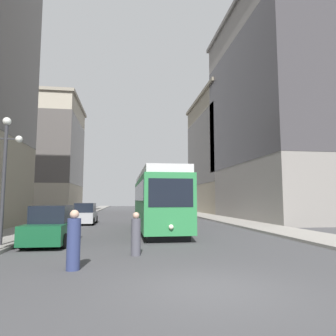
{
  "coord_description": "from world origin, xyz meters",
  "views": [
    {
      "loc": [
        -2.0,
        -7.23,
        2.08
      ],
      "look_at": [
        0.07,
        7.28,
        3.63
      ],
      "focal_mm": 32.65,
      "sensor_mm": 36.0,
      "label": 1
    }
  ],
  "objects_px": {
    "streetcar": "(157,200)",
    "pedestrian_crossing_far": "(74,242)",
    "pedestrian_crossing_near": "(136,235)",
    "lamp_post_left_near": "(5,160)",
    "transit_bus": "(170,201)",
    "parked_car_left_near": "(85,214)",
    "parked_car_left_mid": "(52,226)"
  },
  "relations": [
    {
      "from": "transit_bus",
      "to": "pedestrian_crossing_near",
      "type": "bearing_deg",
      "value": -99.77
    },
    {
      "from": "pedestrian_crossing_near",
      "to": "parked_car_left_mid",
      "type": "bearing_deg",
      "value": -141.12
    },
    {
      "from": "streetcar",
      "to": "pedestrian_crossing_near",
      "type": "bearing_deg",
      "value": -101.18
    },
    {
      "from": "parked_car_left_near",
      "to": "lamp_post_left_near",
      "type": "distance_m",
      "value": 14.02
    },
    {
      "from": "streetcar",
      "to": "lamp_post_left_near",
      "type": "height_order",
      "value": "lamp_post_left_near"
    },
    {
      "from": "streetcar",
      "to": "parked_car_left_near",
      "type": "xyz_separation_m",
      "value": [
        -5.64,
        7.03,
        -1.26
      ]
    },
    {
      "from": "parked_car_left_near",
      "to": "parked_car_left_mid",
      "type": "relative_size",
      "value": 1.09
    },
    {
      "from": "parked_car_left_near",
      "to": "lamp_post_left_near",
      "type": "height_order",
      "value": "lamp_post_left_near"
    },
    {
      "from": "pedestrian_crossing_far",
      "to": "pedestrian_crossing_near",
      "type": "bearing_deg",
      "value": -32.92
    },
    {
      "from": "streetcar",
      "to": "parked_car_left_near",
      "type": "bearing_deg",
      "value": 128.66
    },
    {
      "from": "transit_bus",
      "to": "pedestrian_crossing_near",
      "type": "xyz_separation_m",
      "value": [
        -5.19,
        -25.95,
        -1.19
      ]
    },
    {
      "from": "streetcar",
      "to": "parked_car_left_mid",
      "type": "bearing_deg",
      "value": -135.59
    },
    {
      "from": "parked_car_left_mid",
      "to": "pedestrian_crossing_far",
      "type": "bearing_deg",
      "value": -70.24
    },
    {
      "from": "streetcar",
      "to": "transit_bus",
      "type": "bearing_deg",
      "value": 78.55
    },
    {
      "from": "transit_bus",
      "to": "pedestrian_crossing_near",
      "type": "relative_size",
      "value": 7.11
    },
    {
      "from": "parked_car_left_mid",
      "to": "pedestrian_crossing_near",
      "type": "bearing_deg",
      "value": -41.34
    },
    {
      "from": "pedestrian_crossing_near",
      "to": "lamp_post_left_near",
      "type": "bearing_deg",
      "value": -122.35
    },
    {
      "from": "parked_car_left_mid",
      "to": "pedestrian_crossing_near",
      "type": "height_order",
      "value": "parked_car_left_mid"
    },
    {
      "from": "streetcar",
      "to": "pedestrian_crossing_near",
      "type": "xyz_separation_m",
      "value": [
        -1.78,
        -9.07,
        -1.34
      ]
    },
    {
      "from": "parked_car_left_near",
      "to": "parked_car_left_mid",
      "type": "bearing_deg",
      "value": -90.08
    },
    {
      "from": "streetcar",
      "to": "pedestrian_crossing_far",
      "type": "relative_size",
      "value": 7.01
    },
    {
      "from": "transit_bus",
      "to": "lamp_post_left_near",
      "type": "bearing_deg",
      "value": -113.51
    },
    {
      "from": "parked_car_left_mid",
      "to": "lamp_post_left_near",
      "type": "height_order",
      "value": "lamp_post_left_near"
    },
    {
      "from": "streetcar",
      "to": "parked_car_left_near",
      "type": "relative_size",
      "value": 2.66
    },
    {
      "from": "parked_car_left_mid",
      "to": "pedestrian_crossing_near",
      "type": "xyz_separation_m",
      "value": [
        3.85,
        -3.54,
        -0.09
      ]
    },
    {
      "from": "parked_car_left_near",
      "to": "lamp_post_left_near",
      "type": "bearing_deg",
      "value": -98.06
    },
    {
      "from": "streetcar",
      "to": "transit_bus",
      "type": "distance_m",
      "value": 17.22
    },
    {
      "from": "streetcar",
      "to": "lamp_post_left_near",
      "type": "bearing_deg",
      "value": -139.14
    },
    {
      "from": "parked_car_left_mid",
      "to": "streetcar",
      "type": "bearing_deg",
      "value": 45.71
    },
    {
      "from": "parked_car_left_near",
      "to": "pedestrian_crossing_far",
      "type": "relative_size",
      "value": 2.64
    },
    {
      "from": "parked_car_left_near",
      "to": "pedestrian_crossing_far",
      "type": "height_order",
      "value": "parked_car_left_near"
    },
    {
      "from": "pedestrian_crossing_near",
      "to": "pedestrian_crossing_far",
      "type": "xyz_separation_m",
      "value": [
        -1.95,
        -2.15,
        0.08
      ]
    }
  ]
}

